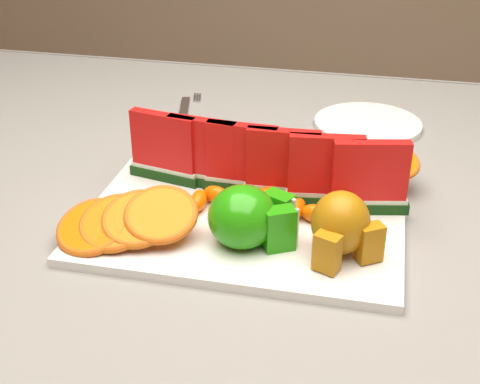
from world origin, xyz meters
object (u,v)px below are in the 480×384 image
(platter, at_px, (245,217))
(side_plate, at_px, (368,124))
(apple_cluster, at_px, (249,218))
(pear_cluster, at_px, (341,226))
(fork, at_px, (185,114))

(platter, height_order, side_plate, platter)
(apple_cluster, xyz_separation_m, pear_cluster, (0.11, -0.00, 0.01))
(platter, distance_m, apple_cluster, 0.08)
(apple_cluster, relative_size, fork, 0.57)
(apple_cluster, bearing_deg, pear_cluster, -1.68)
(fork, bearing_deg, pear_cluster, -52.34)
(apple_cluster, bearing_deg, fork, 116.69)
(platter, xyz_separation_m, fork, (-0.18, 0.33, -0.00))
(platter, distance_m, pear_cluster, 0.15)
(platter, relative_size, fork, 2.06)
(pear_cluster, bearing_deg, apple_cluster, 178.32)
(platter, height_order, fork, platter)
(pear_cluster, height_order, fork, pear_cluster)
(fork, bearing_deg, platter, -61.40)
(apple_cluster, distance_m, pear_cluster, 0.11)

